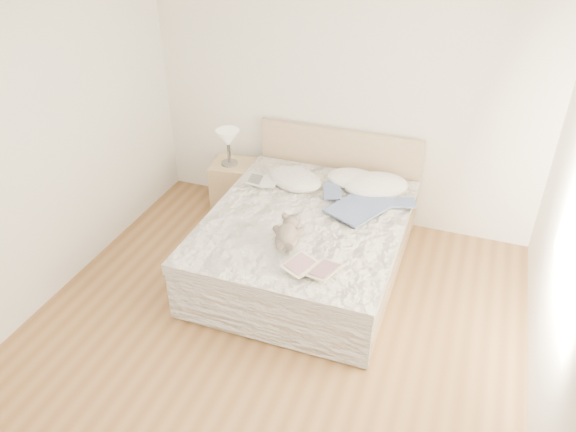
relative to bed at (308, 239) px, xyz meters
The scene contains 13 objects.
floor 1.23m from the bed, 90.00° to the right, with size 4.00×4.50×0.00m, color brown.
wall_back 1.49m from the bed, 90.00° to the left, with size 4.00×0.02×2.70m, color white.
wall_left 2.55m from the bed, 149.21° to the right, with size 0.02×4.50×2.70m, color white.
bed is the anchor object (origin of this frame).
nightstand 1.30m from the bed, 146.33° to the left, with size 0.45×0.40×0.56m, color tan.
table_lamp 1.42m from the bed, 147.94° to the left, with size 0.32×0.32×0.39m.
pillow_left 0.65m from the bed, 121.59° to the left, with size 0.56×0.40×0.17m, color silver.
pillow_middle 0.80m from the bed, 70.36° to the left, with size 0.53×0.37×0.16m, color white.
pillow_right 0.86m from the bed, 53.30° to the left, with size 0.63×0.44×0.19m, color white.
blouse 0.58m from the bed, 27.11° to the left, with size 0.63×0.67×0.03m, color #3B4A75, non-canonical shape.
photo_book 0.75m from the bed, 149.47° to the left, with size 0.31×0.22×0.02m, color silver.
childrens_book 0.91m from the bed, 69.83° to the right, with size 0.40×0.27×0.03m, color beige.
teddy_bear 0.64m from the bed, 91.09° to the right, with size 0.23×0.33×0.17m, color #6A5C52, non-canonical shape.
Camera 1 is at (1.29, -2.90, 3.32)m, focal length 35.00 mm.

